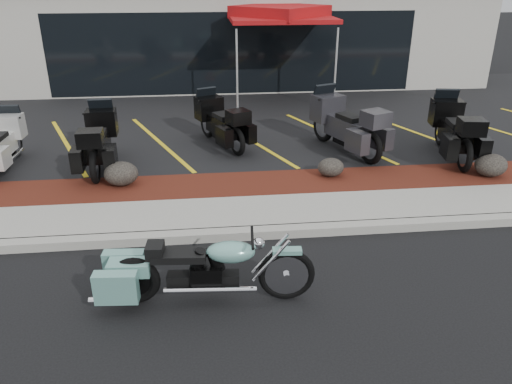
{
  "coord_description": "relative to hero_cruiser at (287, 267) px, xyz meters",
  "views": [
    {
      "loc": [
        -1.12,
        -6.26,
        4.03
      ],
      "look_at": [
        -0.3,
        1.2,
        0.67
      ],
      "focal_mm": 35.0,
      "sensor_mm": 36.0,
      "label": 1
    }
  ],
  "objects": [
    {
      "name": "ground",
      "position": [
        0.12,
        0.83,
        -0.49
      ],
      "size": [
        90.0,
        90.0,
        0.0
      ],
      "primitive_type": "plane",
      "color": "black",
      "rests_on": "ground"
    },
    {
      "name": "curb",
      "position": [
        0.12,
        1.73,
        -0.42
      ],
      "size": [
        24.0,
        0.25,
        0.15
      ],
      "primitive_type": "cube",
      "color": "gray",
      "rests_on": "ground"
    },
    {
      "name": "sidewalk",
      "position": [
        0.12,
        2.43,
        -0.42
      ],
      "size": [
        24.0,
        1.2,
        0.15
      ],
      "primitive_type": "cube",
      "color": "gray",
      "rests_on": "ground"
    },
    {
      "name": "mulch_bed",
      "position": [
        0.12,
        3.63,
        -0.41
      ],
      "size": [
        24.0,
        1.2,
        0.16
      ],
      "primitive_type": "cube",
      "color": "#340D0C",
      "rests_on": "ground"
    },
    {
      "name": "upper_lot",
      "position": [
        0.12,
        9.03,
        -0.42
      ],
      "size": [
        26.0,
        9.6,
        0.15
      ],
      "primitive_type": "cube",
      "color": "black",
      "rests_on": "ground"
    },
    {
      "name": "dealership_building",
      "position": [
        0.12,
        15.3,
        1.51
      ],
      "size": [
        18.0,
        8.16,
        4.0
      ],
      "color": "#ABA79A",
      "rests_on": "ground"
    },
    {
      "name": "boulder_left",
      "position": [
        -2.63,
        3.81,
        -0.1
      ],
      "size": [
        0.66,
        0.55,
        0.47
      ],
      "primitive_type": "ellipsoid",
      "color": "black",
      "rests_on": "mulch_bed"
    },
    {
      "name": "boulder_mid",
      "position": [
        1.55,
        3.81,
        -0.14
      ],
      "size": [
        0.54,
        0.45,
        0.38
      ],
      "primitive_type": "ellipsoid",
      "color": "black",
      "rests_on": "mulch_bed"
    },
    {
      "name": "boulder_right",
      "position": [
        4.79,
        3.46,
        -0.1
      ],
      "size": [
        0.66,
        0.55,
        0.46
      ],
      "primitive_type": "ellipsoid",
      "color": "black",
      "rests_on": "mulch_bed"
    },
    {
      "name": "hero_cruiser",
      "position": [
        0.0,
        0.0,
        0.0
      ],
      "size": [
        2.85,
        0.93,
        0.99
      ],
      "primitive_type": null,
      "rotation": [
        0.0,
        0.0,
        -0.08
      ],
      "color": "#67A196",
      "rests_on": "ground"
    },
    {
      "name": "touring_white",
      "position": [
        -5.23,
        5.81,
        0.25
      ],
      "size": [
        0.85,
        2.05,
        1.18
      ],
      "primitive_type": null,
      "rotation": [
        0.0,
        0.0,
        1.54
      ],
      "color": "beige",
      "rests_on": "upper_lot"
    },
    {
      "name": "touring_black_front",
      "position": [
        -3.22,
        5.62,
        0.31
      ],
      "size": [
        0.96,
        2.29,
        1.31
      ],
      "primitive_type": null,
      "rotation": [
        0.0,
        0.0,
        1.61
      ],
      "color": "black",
      "rests_on": "upper_lot"
    },
    {
      "name": "touring_black_mid",
      "position": [
        -0.89,
        6.72,
        0.29
      ],
      "size": [
        1.64,
        2.32,
        1.26
      ],
      "primitive_type": null,
      "rotation": [
        0.0,
        0.0,
        1.99
      ],
      "color": "black",
      "rests_on": "upper_lot"
    },
    {
      "name": "touring_grey",
      "position": [
        1.91,
        6.07,
        0.36
      ],
      "size": [
        1.77,
        2.61,
        1.42
      ],
      "primitive_type": null,
      "rotation": [
        0.0,
        0.0,
        1.95
      ],
      "color": "#2D2C31",
      "rests_on": "upper_lot"
    },
    {
      "name": "touring_black_rear",
      "position": [
        4.65,
        5.46,
        0.34
      ],
      "size": [
        1.27,
        2.47,
        1.37
      ],
      "primitive_type": null,
      "rotation": [
        0.0,
        0.0,
        1.41
      ],
      "color": "black",
      "rests_on": "upper_lot"
    },
    {
      "name": "traffic_cone",
      "position": [
        -0.65,
        8.67,
        -0.14
      ],
      "size": [
        0.37,
        0.37,
        0.41
      ],
      "primitive_type": "cone",
      "rotation": [
        0.0,
        0.0,
        0.13
      ],
      "color": "red",
      "rests_on": "upper_lot"
    },
    {
      "name": "popup_canopy",
      "position": [
        1.49,
        10.45,
        2.28
      ],
      "size": [
        4.05,
        4.05,
        2.89
      ],
      "rotation": [
        0.0,
        0.0,
        0.4
      ],
      "color": "silver",
      "rests_on": "upper_lot"
    }
  ]
}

